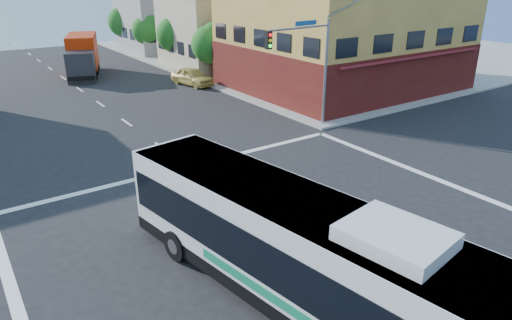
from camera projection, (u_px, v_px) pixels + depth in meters
ground at (303, 247)px, 17.24m from camera, size 120.00×120.00×0.00m
sidewalk_ne at (334, 49)px, 62.30m from camera, size 50.00×50.00×0.15m
corner_building_ne at (345, 20)px, 39.62m from camera, size 18.10×15.44×14.00m
building_east_near at (224, 24)px, 50.37m from camera, size 12.06×10.06×9.00m
building_east_far at (170, 11)px, 60.85m from camera, size 12.06×10.06×10.00m
signal_mast_ne at (308, 54)px, 28.23m from camera, size 7.91×1.13×8.07m
street_tree_a at (211, 42)px, 43.43m from camera, size 3.60×3.60×5.53m
street_tree_b at (175, 32)px, 49.47m from camera, size 3.80×3.80×5.79m
street_tree_c at (147, 28)px, 55.67m from camera, size 3.40×3.40×5.29m
street_tree_d at (124, 20)px, 61.61m from camera, size 4.00×4.00×6.03m
transit_bus at (291, 246)px, 13.78m from camera, size 4.90×13.58×3.94m
box_truck at (83, 57)px, 45.81m from camera, size 5.25×9.10×3.94m
parked_car at (192, 76)px, 42.21m from camera, size 2.79×5.00×1.61m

